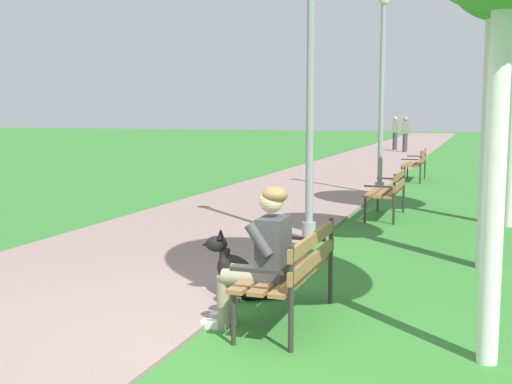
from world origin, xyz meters
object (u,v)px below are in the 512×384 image
Objects in this scene: park_bench_far at (416,162)px; pedestrian_further_distant at (395,133)px; pedestrian_distant at (405,135)px; dog_black at (240,274)px; park_bench_near at (293,267)px; lamp_post_mid at (382,92)px; lamp_post_near at (310,75)px; park_bench_mid at (389,189)px; person_seated_on_near_bench at (261,253)px.

park_bench_far is 0.91× the size of pedestrian_further_distant.
pedestrian_further_distant is (-2.35, 13.93, 0.33)m from park_bench_far.
dog_black is at bearing -87.30° from pedestrian_distant.
lamp_post_mid is at bearing 93.88° from park_bench_near.
dog_black is at bearing -88.66° from lamp_post_near.
lamp_post_mid is (-0.46, -3.48, 1.80)m from park_bench_far.
lamp_post_near is at bearing -106.39° from park_bench_mid.
park_bench_far is 9.36m from lamp_post_near.
park_bench_far is at bearing 82.49° from lamp_post_mid.
lamp_post_near is at bearing 102.44° from park_bench_near.
pedestrian_distant is (-1.86, 25.11, 0.33)m from park_bench_near.
dog_black is at bearing -90.56° from lamp_post_mid.
pedestrian_distant reaches higher than dog_black.
lamp_post_mid reaches higher than dog_black.
lamp_post_mid reaches higher than park_bench_near.
pedestrian_further_distant is (-2.31, 26.87, 0.16)m from person_seated_on_near_bench.
park_bench_far is 12.15m from dog_black.
pedestrian_distant is (-1.24, 15.92, -1.47)m from lamp_post_mid.
dog_black is 0.50× the size of pedestrian_further_distant.
park_bench_mid is 1.20× the size of person_seated_on_near_bench.
dog_black is at bearing -92.56° from park_bench_far.
lamp_post_near is at bearing 91.34° from dog_black.
park_bench_far is 1.20× the size of person_seated_on_near_bench.
person_seated_on_near_bench is 1.04m from dog_black.
lamp_post_mid is at bearing 92.51° from person_seated_on_near_bench.
person_seated_on_near_bench is at bearing -91.81° from park_bench_mid.
lamp_post_mid is (-0.42, 9.46, 1.63)m from person_seated_on_near_bench.
park_bench_far is at bearing 87.44° from dog_black.
lamp_post_mid is 2.71× the size of pedestrian_further_distant.
lamp_post_mid reaches higher than park_bench_far.
pedestrian_distant is at bearing -66.45° from pedestrian_further_distant.
pedestrian_distant is (-1.86, 18.96, 0.33)m from park_bench_mid.
pedestrian_further_distant is (-1.81, 26.06, 0.58)m from dog_black.
dog_black is (-0.70, -5.61, -0.25)m from park_bench_mid.
park_bench_far is 14.13m from pedestrian_further_distant.
lamp_post_mid is (-0.62, 3.05, 1.80)m from park_bench_mid.
dog_black is 8.89m from lamp_post_mid.
park_bench_far is (-0.16, 12.67, 0.00)m from park_bench_near.
pedestrian_further_distant reaches higher than park_bench_far.
park_bench_mid is at bearing -88.60° from park_bench_far.
person_seated_on_near_bench is 9.61m from lamp_post_mid.
dog_black is 24.60m from pedestrian_distant.
pedestrian_further_distant is at bearing 95.40° from park_bench_near.
person_seated_on_near_bench is at bearing -87.49° from lamp_post_mid.
park_bench_far is 0.91× the size of pedestrian_distant.
lamp_post_near is 2.79× the size of pedestrian_distant.
pedestrian_distant is 1.63m from pedestrian_further_distant.
lamp_post_mid is at bearing -85.54° from pedestrian_distant.
park_bench_near is 4.06m from lamp_post_near.
park_bench_near is 0.34× the size of lamp_post_mid.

